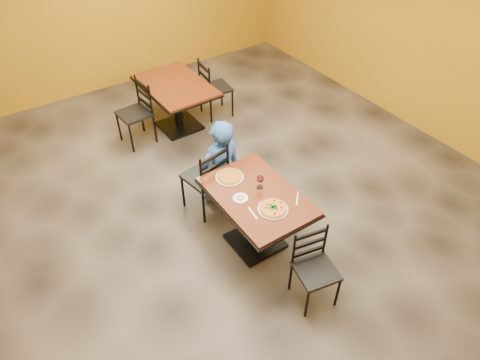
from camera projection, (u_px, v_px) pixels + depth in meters
floor at (232, 216)px, 5.30m from camera, size 7.00×8.00×0.01m
wall_back at (94, 1)px, 6.83m from camera, size 7.00×0.01×3.00m
wall_right at (447, 35)px, 5.79m from camera, size 0.01×8.00×3.00m
table_main at (256, 208)px, 4.62m from camera, size 0.83×1.23×0.75m
table_second at (176, 95)px, 6.43m from camera, size 0.91×1.33×0.75m
chair_main_near at (316, 271)px, 4.15m from camera, size 0.45×0.45×0.84m
chair_main_far at (205, 177)px, 5.12m from camera, size 0.51×0.51×0.98m
chair_second_left at (134, 114)px, 6.19m from camera, size 0.47×0.47×0.95m
chair_second_right at (216, 88)px, 6.78m from camera, size 0.46×0.46×0.94m
diner at (221, 160)px, 5.23m from camera, size 0.57×0.38×1.13m
plate_main at (273, 209)px, 4.32m from camera, size 0.31×0.31×0.01m
pizza_main at (273, 208)px, 4.31m from camera, size 0.28×0.28×0.02m
plate_far at (229, 177)px, 4.70m from camera, size 0.31×0.31×0.01m
pizza_far at (229, 176)px, 4.69m from camera, size 0.28×0.28×0.02m
side_plate at (240, 198)px, 4.45m from camera, size 0.16×0.16×0.01m
dip at (240, 198)px, 4.44m from camera, size 0.09×0.09×0.01m
wine_glass at (260, 181)px, 4.52m from camera, size 0.08×0.08×0.18m
fork at (253, 213)px, 4.28m from camera, size 0.04×0.19×0.00m
knife at (297, 198)px, 4.45m from camera, size 0.16×0.16×0.00m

